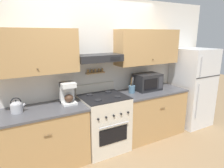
% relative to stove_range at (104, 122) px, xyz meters
% --- Properties ---
extents(ground_plane, '(16.00, 16.00, 0.00)m').
position_rel_stove_range_xyz_m(ground_plane, '(0.00, -0.33, -0.48)').
color(ground_plane, '#937551').
extents(wall_back, '(5.20, 0.46, 2.55)m').
position_rel_stove_range_xyz_m(wall_back, '(0.01, 0.31, 0.94)').
color(wall_back, silver).
rests_on(wall_back, ground_plane).
extents(counter_left, '(1.24, 0.69, 0.90)m').
position_rel_stove_range_xyz_m(counter_left, '(-0.99, 0.01, -0.03)').
color(counter_left, tan).
rests_on(counter_left, ground_plane).
extents(counter_right, '(1.31, 0.69, 0.90)m').
position_rel_stove_range_xyz_m(counter_right, '(1.02, 0.01, -0.03)').
color(counter_right, tan).
rests_on(counter_right, ground_plane).
extents(stove_range, '(0.73, 0.71, 1.09)m').
position_rel_stove_range_xyz_m(stove_range, '(0.00, 0.00, 0.00)').
color(stove_range, beige).
rests_on(stove_range, ground_plane).
extents(refrigerator, '(0.73, 0.74, 1.65)m').
position_rel_stove_range_xyz_m(refrigerator, '(2.13, -0.03, 0.35)').
color(refrigerator, white).
rests_on(refrigerator, ground_plane).
extents(tea_kettle, '(0.20, 0.16, 0.21)m').
position_rel_stove_range_xyz_m(tea_kettle, '(-1.30, 0.06, 0.50)').
color(tea_kettle, '#B7B7BC').
rests_on(tea_kettle, counter_left).
extents(coffee_maker, '(0.22, 0.23, 0.33)m').
position_rel_stove_range_xyz_m(coffee_maker, '(-0.57, 0.09, 0.58)').
color(coffee_maker, white).
rests_on(coffee_maker, counter_left).
extents(microwave, '(0.49, 0.35, 0.31)m').
position_rel_stove_range_xyz_m(microwave, '(0.98, 0.08, 0.58)').
color(microwave, '#232326').
rests_on(microwave, counter_right).
extents(utensil_crock, '(0.12, 0.12, 0.29)m').
position_rel_stove_range_xyz_m(utensil_crock, '(0.61, 0.06, 0.49)').
color(utensil_crock, slate).
rests_on(utensil_crock, counter_right).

